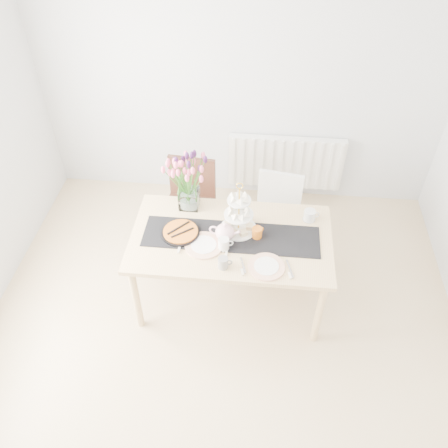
# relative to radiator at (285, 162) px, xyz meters

# --- Properties ---
(room_shell) EXTENTS (4.50, 4.50, 4.50)m
(room_shell) POSITION_rel_radiator_xyz_m (-0.50, -2.19, 0.85)
(room_shell) COLOR tan
(room_shell) RESTS_ON ground
(radiator) EXTENTS (1.20, 0.08, 0.60)m
(radiator) POSITION_rel_radiator_xyz_m (0.00, 0.00, 0.00)
(radiator) COLOR white
(radiator) RESTS_ON room_shell
(dining_table) EXTENTS (1.60, 0.90, 0.75)m
(dining_table) POSITION_rel_radiator_xyz_m (-0.45, -1.46, 0.22)
(dining_table) COLOR tan
(dining_table) RESTS_ON ground
(chair_brown) EXTENTS (0.48, 0.48, 0.89)m
(chair_brown) POSITION_rel_radiator_xyz_m (-0.90, -0.75, 0.07)
(chair_brown) COLOR #351A13
(chair_brown) RESTS_ON ground
(chair_white) EXTENTS (0.47, 0.47, 0.83)m
(chair_white) POSITION_rel_radiator_xyz_m (-0.08, -0.80, 0.03)
(chair_white) COLOR silver
(chair_white) RESTS_ON ground
(table_runner) EXTENTS (1.40, 0.35, 0.01)m
(table_runner) POSITION_rel_radiator_xyz_m (-0.45, -1.46, 0.30)
(table_runner) COLOR black
(table_runner) RESTS_ON dining_table
(tulip_vase) EXTENTS (0.60, 0.60, 0.51)m
(tulip_vase) POSITION_rel_radiator_xyz_m (-0.83, -1.12, 0.63)
(tulip_vase) COLOR silver
(tulip_vase) RESTS_ON dining_table
(cake_stand) EXTENTS (0.29, 0.29, 0.43)m
(cake_stand) POSITION_rel_radiator_xyz_m (-0.40, -1.37, 0.42)
(cake_stand) COLOR gold
(cake_stand) RESTS_ON dining_table
(teapot) EXTENTS (0.27, 0.23, 0.16)m
(teapot) POSITION_rel_radiator_xyz_m (-0.50, -1.49, 0.38)
(teapot) COLOR white
(teapot) RESTS_ON dining_table
(cream_jug) EXTENTS (0.11, 0.11, 0.10)m
(cream_jug) POSITION_rel_radiator_xyz_m (0.17, -1.20, 0.35)
(cream_jug) COLOR silver
(cream_jug) RESTS_ON dining_table
(tart_tin) EXTENTS (0.31, 0.31, 0.04)m
(tart_tin) POSITION_rel_radiator_xyz_m (-0.85, -1.47, 0.32)
(tart_tin) COLOR black
(tart_tin) RESTS_ON dining_table
(mug_grey) EXTENTS (0.09, 0.09, 0.09)m
(mug_grey) POSITION_rel_radiator_xyz_m (-0.48, -1.79, 0.35)
(mug_grey) COLOR gray
(mug_grey) RESTS_ON dining_table
(mug_white) EXTENTS (0.10, 0.10, 0.10)m
(mug_white) POSITION_rel_radiator_xyz_m (-0.50, -1.60, 0.35)
(mug_white) COLOR silver
(mug_white) RESTS_ON dining_table
(mug_orange) EXTENTS (0.11, 0.11, 0.10)m
(mug_orange) POSITION_rel_radiator_xyz_m (-0.25, -1.45, 0.35)
(mug_orange) COLOR orange
(mug_orange) RESTS_ON dining_table
(plate_left) EXTENTS (0.30, 0.30, 0.02)m
(plate_left) POSITION_rel_radiator_xyz_m (-0.65, -1.59, 0.31)
(plate_left) COLOR white
(plate_left) RESTS_ON dining_table
(plate_right) EXTENTS (0.34, 0.34, 0.01)m
(plate_right) POSITION_rel_radiator_xyz_m (-0.16, -1.76, 0.31)
(plate_right) COLOR white
(plate_right) RESTS_ON dining_table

